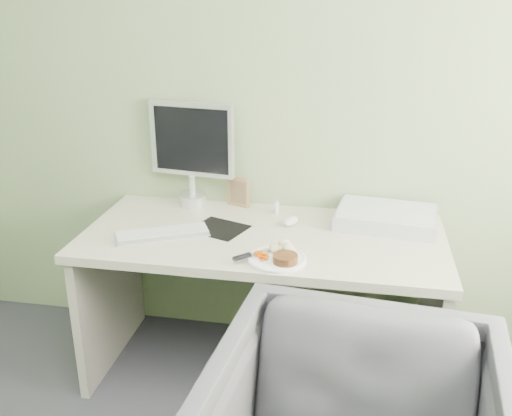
% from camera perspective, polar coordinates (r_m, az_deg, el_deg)
% --- Properties ---
extents(wall_back, '(3.50, 0.00, 3.50)m').
position_cam_1_polar(wall_back, '(2.72, 2.14, 12.65)').
color(wall_back, '#6E825B').
rests_on(wall_back, floor).
extents(desk, '(1.60, 0.75, 0.73)m').
position_cam_1_polar(desk, '(2.61, 0.67, -6.29)').
color(desk, beige).
rests_on(desk, floor).
extents(plate, '(0.24, 0.24, 0.01)m').
position_cam_1_polar(plate, '(2.29, 2.10, -5.15)').
color(plate, white).
rests_on(plate, desk).
extents(steak, '(0.13, 0.13, 0.03)m').
position_cam_1_polar(steak, '(2.25, 2.95, -5.08)').
color(steak, black).
rests_on(steak, plate).
extents(potato_pile, '(0.12, 0.10, 0.05)m').
position_cam_1_polar(potato_pile, '(2.32, 2.99, -3.89)').
color(potato_pile, '#A78C51').
rests_on(potato_pile, plate).
extents(carrot_heap, '(0.06, 0.05, 0.03)m').
position_cam_1_polar(carrot_heap, '(2.28, 0.57, -4.68)').
color(carrot_heap, '#EF5505').
rests_on(carrot_heap, plate).
extents(steak_knife, '(0.16, 0.16, 0.01)m').
position_cam_1_polar(steak_knife, '(2.28, -0.71, -4.72)').
color(steak_knife, silver).
rests_on(steak_knife, plate).
extents(mousepad, '(0.28, 0.27, 0.00)m').
position_cam_1_polar(mousepad, '(2.59, -3.70, -2.06)').
color(mousepad, black).
rests_on(mousepad, desk).
extents(keyboard, '(0.41, 0.28, 0.02)m').
position_cam_1_polar(keyboard, '(2.54, -9.33, -2.51)').
color(keyboard, white).
rests_on(keyboard, desk).
extents(computer_mouse, '(0.09, 0.11, 0.04)m').
position_cam_1_polar(computer_mouse, '(2.63, 3.50, -1.32)').
color(computer_mouse, white).
rests_on(computer_mouse, desk).
extents(photo_frame, '(0.12, 0.06, 0.15)m').
position_cam_1_polar(photo_frame, '(2.83, -1.83, 1.64)').
color(photo_frame, '#A3804C').
rests_on(photo_frame, desk).
extents(eyedrop_bottle, '(0.03, 0.03, 0.08)m').
position_cam_1_polar(eyedrop_bottle, '(2.75, 2.06, 0.13)').
color(eyedrop_bottle, white).
rests_on(eyedrop_bottle, desk).
extents(scanner, '(0.48, 0.35, 0.07)m').
position_cam_1_polar(scanner, '(2.68, 12.89, -1.00)').
color(scanner, '#ABAEB2').
rests_on(scanner, desk).
extents(monitor, '(0.43, 0.14, 0.52)m').
position_cam_1_polar(monitor, '(2.82, -6.44, 5.97)').
color(monitor, silver).
rests_on(monitor, desk).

